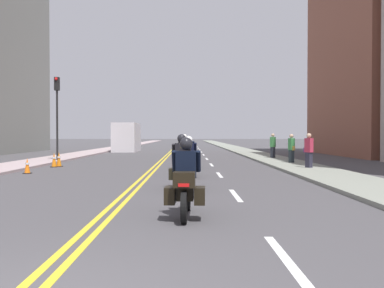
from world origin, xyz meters
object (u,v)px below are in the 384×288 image
motorcycle_0 (186,184)px  motorcycle_1 (182,167)px  traffic_cone_1 (54,160)px  motorcycle_3 (188,155)px  pedestrian_1 (273,146)px  motorcycle_2 (189,160)px  traffic_cone_0 (59,159)px  motorcycle_4 (185,151)px  traffic_light_near (57,104)px  pedestrian_0 (291,149)px  motorcycle_5 (182,149)px  pedestrian_2 (309,151)px  traffic_cone_2 (27,166)px  parked_truck (127,139)px

motorcycle_0 → motorcycle_1: (-0.15, 4.37, 0.02)m
motorcycle_1 → traffic_cone_1: motorcycle_1 is taller
motorcycle_3 → pedestrian_1: 9.46m
motorcycle_2 → traffic_cone_0: (-6.66, 5.47, -0.26)m
traffic_cone_1 → pedestrian_1: (12.40, 6.75, 0.52)m
motorcycle_4 → traffic_cone_1: size_ratio=3.01×
motorcycle_4 → traffic_light_near: 8.26m
motorcycle_3 → pedestrian_0: bearing=26.8°
motorcycle_5 → traffic_cone_1: (-6.40, -7.65, -0.28)m
motorcycle_4 → pedestrian_2: bearing=-42.6°
motorcycle_0 → traffic_cone_1: bearing=119.1°
motorcycle_5 → traffic_cone_2: bearing=-119.9°
motorcycle_3 → traffic_light_near: traffic_light_near is taller
motorcycle_2 → parked_truck: parked_truck is taller
motorcycle_5 → traffic_cone_2: size_ratio=3.17×
motorcycle_1 → motorcycle_3: size_ratio=1.06×
motorcycle_5 → pedestrian_2: 11.36m
motorcycle_3 → traffic_cone_2: 7.36m
traffic_cone_0 → pedestrian_1: (12.24, 6.45, 0.51)m
motorcycle_3 → traffic_light_near: bearing=149.4°
parked_truck → motorcycle_3: bearing=-74.9°
motorcycle_5 → motorcycle_1: bearing=-90.0°
pedestrian_2 → motorcycle_4: bearing=18.5°
motorcycle_0 → motorcycle_4: bearing=93.2°
pedestrian_0 → traffic_cone_1: bearing=-99.0°
motorcycle_1 → motorcycle_5: motorcycle_1 is taller
traffic_light_near → traffic_cone_0: bearing=-72.3°
motorcycle_1 → traffic_cone_1: 11.31m
motorcycle_0 → motorcycle_4: size_ratio=0.93×
traffic_light_near → motorcycle_0: bearing=-66.3°
traffic_cone_2 → traffic_light_near: 8.67m
motorcycle_0 → motorcycle_4: motorcycle_4 is taller
motorcycle_4 → pedestrian_2: pedestrian_2 is taller
pedestrian_2 → parked_truck: (-11.66, 23.72, 0.39)m
traffic_cone_2 → motorcycle_2: bearing=-12.1°
motorcycle_2 → traffic_cone_1: size_ratio=3.01×
traffic_cone_0 → motorcycle_0: bearing=-64.6°
motorcycle_1 → traffic_cone_1: bearing=123.8°
motorcycle_3 → pedestrian_0: pedestrian_0 is taller
traffic_cone_0 → traffic_cone_1: traffic_cone_0 is taller
motorcycle_4 → motorcycle_5: (-0.19, 4.40, -0.03)m
traffic_light_near → parked_truck: bearing=84.1°
motorcycle_0 → motorcycle_5: motorcycle_0 is taller
motorcycle_0 → parked_truck: 35.78m
traffic_cone_2 → pedestrian_0: pedestrian_0 is taller
motorcycle_3 → pedestrian_0: size_ratio=1.27×
motorcycle_2 → motorcycle_1: bearing=-90.7°
traffic_cone_0 → pedestrian_0: (12.28, 1.39, 0.49)m
motorcycle_1 → motorcycle_5: size_ratio=1.08×
traffic_light_near → traffic_cone_2: bearing=-82.0°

